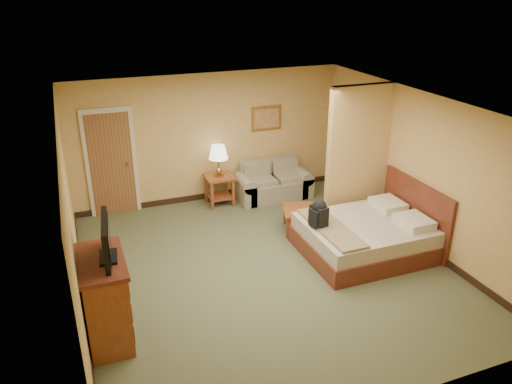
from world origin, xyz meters
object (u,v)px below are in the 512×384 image
coffee_table (302,215)px  bed (369,235)px  loveseat (273,186)px  dresser (106,299)px

coffee_table → bed: 1.30m
loveseat → coffee_table: 1.60m
loveseat → bed: (0.60, -2.69, 0.05)m
coffee_table → bed: size_ratio=0.41×
coffee_table → bed: bearing=-57.0°
loveseat → coffee_table: loveseat is taller
bed → dresser: bearing=-170.9°
coffee_table → dresser: dresser is taller
dresser → loveseat: bearing=42.4°
bed → loveseat: bearing=102.6°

